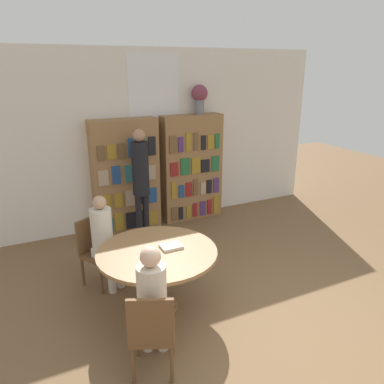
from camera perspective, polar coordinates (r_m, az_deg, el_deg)
name	(u,v)px	position (r m, az deg, el deg)	size (l,w,h in m)	color
ground_plane	(288,345)	(4.24, 14.36, -21.71)	(16.00, 16.00, 0.00)	brown
wall_back	(155,138)	(6.60, -5.66, 8.14)	(6.40, 0.07, 3.00)	silver
bookshelf_left	(126,176)	(6.37, -10.06, 2.37)	(1.11, 0.34, 1.90)	olive
bookshelf_right	(192,168)	(6.79, -0.06, 3.69)	(1.11, 0.34, 1.90)	olive
flower_vase	(199,96)	(6.65, 1.15, 14.39)	(0.28, 0.28, 0.50)	slate
reading_table	(157,259)	(4.29, -5.31, -10.14)	(1.35, 1.35, 0.75)	olive
chair_near_camera	(152,331)	(3.53, -6.12, -20.25)	(0.53, 0.53, 0.89)	brown
chair_left_side	(96,248)	(5.00, -14.44, -8.23)	(0.55, 0.55, 0.89)	brown
seated_reader_left	(105,237)	(4.79, -13.17, -6.70)	(0.39, 0.41, 1.22)	beige
seated_reader_right	(152,298)	(3.55, -6.05, -15.75)	(0.37, 0.41, 1.24)	beige
librarian_standing	(141,175)	(5.90, -7.83, 2.63)	(0.26, 0.53, 1.81)	black
open_book_on_table	(171,246)	(4.29, -3.19, -8.26)	(0.24, 0.18, 0.03)	silver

